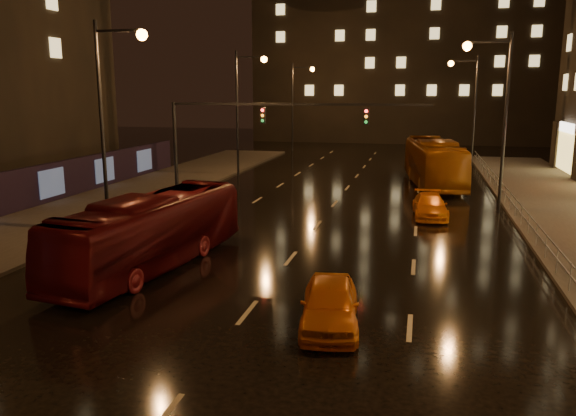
{
  "coord_description": "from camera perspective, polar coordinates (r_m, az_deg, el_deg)",
  "views": [
    {
      "loc": [
        5.09,
        -11.85,
        6.8
      ],
      "look_at": [
        0.29,
        8.32,
        2.5
      ],
      "focal_mm": 35.0,
      "sensor_mm": 36.0,
      "label": 1
    }
  ],
  "objects": [
    {
      "name": "ground",
      "position": [
        32.96,
        4.23,
        -0.22
      ],
      "size": [
        140.0,
        140.0,
        0.0
      ],
      "primitive_type": "plane",
      "color": "black",
      "rests_on": "ground"
    },
    {
      "name": "sidewalk_left",
      "position": [
        33.34,
        -20.84,
        -0.69
      ],
      "size": [
        7.0,
        70.0,
        0.15
      ],
      "primitive_type": "cube",
      "color": "#38332D",
      "rests_on": "ground"
    },
    {
      "name": "building_distant",
      "position": [
        84.6,
        13.29,
        19.04
      ],
      "size": [
        44.0,
        16.0,
        36.0
      ],
      "primitive_type": "cube",
      "color": "black",
      "rests_on": "ground"
    },
    {
      "name": "traffic_signal",
      "position": [
        33.49,
        -4.31,
        8.16
      ],
      "size": [
        15.31,
        0.32,
        6.2
      ],
      "color": "black",
      "rests_on": "ground"
    },
    {
      "name": "railing_right",
      "position": [
        30.85,
        22.67,
        -0.23
      ],
      "size": [
        0.05,
        56.0,
        1.0
      ],
      "color": "#99999E",
      "rests_on": "sidewalk_right"
    },
    {
      "name": "bus_red",
      "position": [
        22.57,
        -13.66,
        -2.33
      ],
      "size": [
        3.77,
        10.64,
        2.9
      ],
      "primitive_type": "imported",
      "rotation": [
        0.0,
        0.0,
        -0.13
      ],
      "color": "#4E0B0F",
      "rests_on": "ground"
    },
    {
      "name": "bus_curb",
      "position": [
        42.9,
        14.57,
        4.51
      ],
      "size": [
        4.5,
        12.45,
        3.39
      ],
      "primitive_type": "imported",
      "rotation": [
        0.0,
        0.0,
        0.14
      ],
      "color": "#89440D",
      "rests_on": "ground"
    },
    {
      "name": "taxi_near",
      "position": [
        16.73,
        4.27,
        -9.69
      ],
      "size": [
        2.2,
        4.31,
        1.41
      ],
      "primitive_type": "imported",
      "rotation": [
        0.0,
        0.0,
        0.14
      ],
      "color": "orange",
      "rests_on": "ground"
    },
    {
      "name": "taxi_far",
      "position": [
        31.94,
        14.23,
        0.22
      ],
      "size": [
        2.05,
        4.43,
        1.25
      ],
      "primitive_type": "imported",
      "rotation": [
        0.0,
        0.0,
        0.07
      ],
      "color": "orange",
      "rests_on": "ground"
    }
  ]
}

